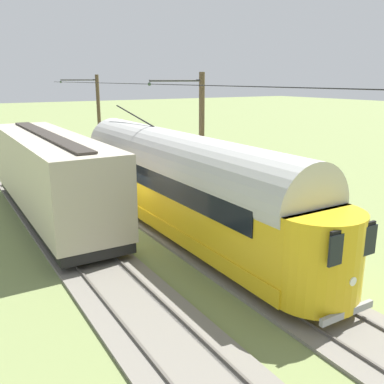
{
  "coord_description": "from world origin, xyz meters",
  "views": [
    {
      "loc": [
        6.44,
        16.56,
        6.42
      ],
      "look_at": [
        -3.05,
        0.87,
        1.53
      ],
      "focal_mm": 39.82,
      "sensor_mm": 36.0,
      "label": 1
    }
  ],
  "objects_px": {
    "catenary_pole_foreground": "(98,116)",
    "switch_stand": "(100,158)",
    "boxcar_adjacent": "(50,174)",
    "track_end_bumper": "(23,179)",
    "catenary_pole_mid_near": "(200,139)",
    "vintage_streetcar": "(179,181)"
  },
  "relations": [
    {
      "from": "catenary_pole_foreground",
      "to": "switch_stand",
      "type": "bearing_deg",
      "value": 71.21
    },
    {
      "from": "boxcar_adjacent",
      "to": "track_end_bumper",
      "type": "height_order",
      "value": "boxcar_adjacent"
    },
    {
      "from": "catenary_pole_foreground",
      "to": "catenary_pole_mid_near",
      "type": "height_order",
      "value": "same"
    },
    {
      "from": "boxcar_adjacent",
      "to": "catenary_pole_mid_near",
      "type": "relative_size",
      "value": 1.96
    },
    {
      "from": "vintage_streetcar",
      "to": "catenary_pole_mid_near",
      "type": "height_order",
      "value": "catenary_pole_mid_near"
    },
    {
      "from": "vintage_streetcar",
      "to": "track_end_bumper",
      "type": "height_order",
      "value": "vintage_streetcar"
    },
    {
      "from": "vintage_streetcar",
      "to": "track_end_bumper",
      "type": "relative_size",
      "value": 9.92
    },
    {
      "from": "catenary_pole_mid_near",
      "to": "track_end_bumper",
      "type": "height_order",
      "value": "catenary_pole_mid_near"
    },
    {
      "from": "catenary_pole_mid_near",
      "to": "switch_stand",
      "type": "distance_m",
      "value": 12.66
    },
    {
      "from": "vintage_streetcar",
      "to": "switch_stand",
      "type": "distance_m",
      "value": 15.14
    },
    {
      "from": "vintage_streetcar",
      "to": "switch_stand",
      "type": "relative_size",
      "value": 14.46
    },
    {
      "from": "catenary_pole_foreground",
      "to": "track_end_bumper",
      "type": "height_order",
      "value": "catenary_pole_foreground"
    },
    {
      "from": "vintage_streetcar",
      "to": "catenary_pole_foreground",
      "type": "bearing_deg",
      "value": -98.61
    },
    {
      "from": "boxcar_adjacent",
      "to": "switch_stand",
      "type": "distance_m",
      "value": 12.02
    },
    {
      "from": "track_end_bumper",
      "to": "catenary_pole_mid_near",
      "type": "bearing_deg",
      "value": 125.82
    },
    {
      "from": "boxcar_adjacent",
      "to": "catenary_pole_mid_near",
      "type": "height_order",
      "value": "catenary_pole_mid_near"
    },
    {
      "from": "vintage_streetcar",
      "to": "catenary_pole_mid_near",
      "type": "relative_size",
      "value": 2.65
    },
    {
      "from": "boxcar_adjacent",
      "to": "track_end_bumper",
      "type": "bearing_deg",
      "value": -89.97
    },
    {
      "from": "vintage_streetcar",
      "to": "switch_stand",
      "type": "bearing_deg",
      "value": -96.53
    },
    {
      "from": "catenary_pole_mid_near",
      "to": "catenary_pole_foreground",
      "type": "bearing_deg",
      "value": -90.0
    },
    {
      "from": "catenary_pole_foreground",
      "to": "track_end_bumper",
      "type": "distance_m",
      "value": 9.46
    },
    {
      "from": "boxcar_adjacent",
      "to": "switch_stand",
      "type": "bearing_deg",
      "value": -120.01
    }
  ]
}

